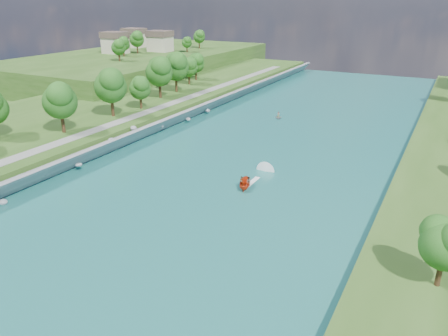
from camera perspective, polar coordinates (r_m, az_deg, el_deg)
The scene contains 11 objects.
ground at distance 69.18m, azimuth -4.74°, elevation -4.42°, with size 260.00×260.00×0.00m, color #2D5119.
river_water at distance 85.26m, azimuth 2.47°, elevation 0.76°, with size 55.00×240.00×0.10m, color #1A5F65.
berm_west at distance 114.40m, azimuth -20.83°, elevation 5.64°, with size 45.00×240.00×3.50m, color #2D5119.
ridge_west at distance 189.51m, azimuth -10.62°, elevation 13.25°, with size 60.00×120.00×9.00m, color #2D5119.
riprap_bank at distance 97.60m, azimuth -11.49°, elevation 4.11°, with size 4.36×236.00×4.10m.
riverside_path at distance 101.73m, azimuth -14.31°, elevation 5.61°, with size 3.00×200.00×0.10m, color gray.
ridge_houses at distance 196.26m, azimuth -11.34°, elevation 16.06°, with size 29.50×29.50×8.40m.
trees_west at distance 103.27m, azimuth -19.68°, elevation 8.64°, with size 16.45×150.24×13.90m.
trees_ridge at distance 182.91m, azimuth -9.42°, elevation 15.93°, with size 20.94×55.93×10.39m.
motorboat at distance 74.42m, azimuth 3.19°, elevation -1.76°, with size 3.60×19.07×2.19m.
raft at distance 117.74m, azimuth 7.11°, elevation 6.66°, with size 2.97×3.40×1.73m.
Camera 1 is at (34.16, -52.16, 29.96)m, focal length 35.00 mm.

